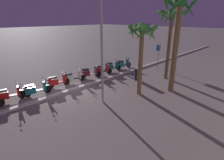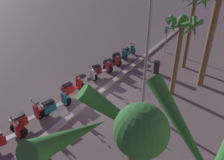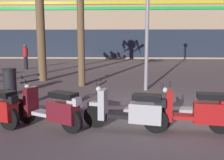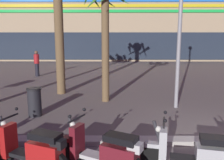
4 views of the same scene
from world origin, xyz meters
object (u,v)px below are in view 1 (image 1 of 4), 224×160
(scooter_silver_tail_end, at_px, (72,77))
(scooter_teal_second_in_line, at_px, (35,89))
(litter_bin, at_px, (137,75))
(palm_tree_far_corner, at_px, (171,25))
(crossing_sign, at_px, (158,54))
(palm_tree_by_mall_entrance, at_px, (142,40))
(scooter_teal_gap_after_mid, at_px, (112,67))
(street_lamp, at_px, (102,34))
(scooter_maroon_mid_rear, at_px, (89,73))
(scooter_red_mid_centre, at_px, (8,94))
(scooter_red_far_back, at_px, (101,70))
(scooter_red_lead_nearest, at_px, (57,81))
(palm_tree_near_sign, at_px, (178,23))
(scooter_teal_mid_front, at_px, (123,64))

(scooter_silver_tail_end, bearing_deg, scooter_teal_second_in_line, 6.49)
(scooter_silver_tail_end, height_order, scooter_teal_second_in_line, same)
(scooter_teal_second_in_line, height_order, litter_bin, scooter_teal_second_in_line)
(palm_tree_far_corner, bearing_deg, litter_bin, -34.75)
(crossing_sign, bearing_deg, palm_tree_by_mall_entrance, 21.26)
(palm_tree_by_mall_entrance, distance_m, palm_tree_far_corner, 4.54)
(scooter_teal_gap_after_mid, distance_m, street_lamp, 7.88)
(scooter_maroon_mid_rear, height_order, scooter_red_mid_centre, same)
(scooter_red_far_back, xyz_separation_m, scooter_red_lead_nearest, (4.51, -0.16, -0.00))
(scooter_teal_gap_after_mid, distance_m, palm_tree_near_sign, 7.87)
(palm_tree_far_corner, bearing_deg, crossing_sign, -137.48)
(scooter_red_mid_centre, bearing_deg, crossing_sign, 169.68)
(scooter_red_lead_nearest, xyz_separation_m, palm_tree_near_sign, (-5.39, 6.63, 4.25))
(palm_tree_near_sign, relative_size, palm_tree_far_corner, 1.14)
(scooter_red_far_back, bearing_deg, palm_tree_far_corner, 123.99)
(scooter_teal_second_in_line, relative_size, palm_tree_by_mall_entrance, 0.38)
(scooter_silver_tail_end, distance_m, palm_tree_near_sign, 8.82)
(scooter_maroon_mid_rear, distance_m, scooter_teal_second_in_line, 4.99)
(scooter_red_far_back, bearing_deg, scooter_teal_second_in_line, 2.13)
(palm_tree_by_mall_entrance, bearing_deg, palm_tree_far_corner, -175.60)
(palm_tree_by_mall_entrance, distance_m, street_lamp, 2.83)
(scooter_silver_tail_end, height_order, palm_tree_by_mall_entrance, palm_tree_by_mall_entrance)
(scooter_maroon_mid_rear, distance_m, palm_tree_near_sign, 8.15)
(palm_tree_near_sign, bearing_deg, scooter_silver_tail_end, -58.75)
(scooter_teal_second_in_line, distance_m, litter_bin, 8.06)
(scooter_teal_second_in_line, relative_size, litter_bin, 1.90)
(scooter_red_lead_nearest, distance_m, scooter_red_mid_centre, 3.46)
(scooter_red_far_back, distance_m, palm_tree_by_mall_entrance, 6.24)
(scooter_red_lead_nearest, height_order, crossing_sign, crossing_sign)
(scooter_red_mid_centre, bearing_deg, scooter_red_lead_nearest, -179.26)
(scooter_red_lead_nearest, xyz_separation_m, palm_tree_by_mall_entrance, (-3.30, 5.33, 3.27))
(scooter_silver_tail_end, bearing_deg, scooter_red_lead_nearest, -1.12)
(scooter_teal_second_in_line, bearing_deg, crossing_sign, 169.97)
(scooter_red_lead_nearest, relative_size, scooter_red_mid_centre, 0.98)
(crossing_sign, distance_m, palm_tree_by_mall_entrance, 7.94)
(street_lamp, bearing_deg, scooter_red_lead_nearest, -81.85)
(scooter_teal_mid_front, relative_size, scooter_red_lead_nearest, 1.01)
(scooter_teal_second_in_line, height_order, crossing_sign, crossing_sign)
(scooter_teal_mid_front, height_order, scooter_teal_gap_after_mid, scooter_teal_gap_after_mid)
(scooter_silver_tail_end, distance_m, scooter_red_lead_nearest, 1.39)
(palm_tree_near_sign, xyz_separation_m, palm_tree_by_mall_entrance, (2.10, -1.30, -0.99))
(scooter_silver_tail_end, xyz_separation_m, litter_bin, (-4.19, 3.44, 0.04))
(palm_tree_near_sign, relative_size, litter_bin, 6.86)
(scooter_teal_mid_front, distance_m, palm_tree_far_corner, 6.32)
(palm_tree_far_corner, bearing_deg, street_lamp, -4.22)
(scooter_maroon_mid_rear, relative_size, scooter_red_mid_centre, 0.95)
(palm_tree_near_sign, bearing_deg, scooter_red_far_back, -82.18)
(palm_tree_near_sign, distance_m, litter_bin, 5.28)
(scooter_teal_mid_front, distance_m, palm_tree_near_sign, 8.09)
(scooter_maroon_mid_rear, height_order, litter_bin, scooter_maroon_mid_rear)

